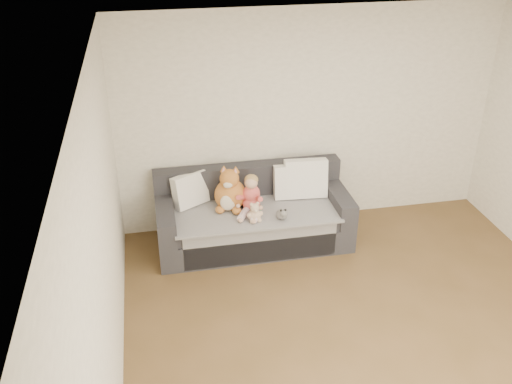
# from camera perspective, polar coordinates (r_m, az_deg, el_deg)

# --- Properties ---
(room_shell) EXTENTS (5.00, 5.00, 5.00)m
(room_shell) POSITION_cam_1_polar(r_m,az_deg,el_deg) (4.96, 11.91, -1.36)
(room_shell) COLOR brown
(room_shell) RESTS_ON ground
(sofa) EXTENTS (2.20, 0.94, 0.85)m
(sofa) POSITION_cam_1_polar(r_m,az_deg,el_deg) (6.61, -0.32, -2.60)
(sofa) COLOR #25252A
(sofa) RESTS_ON ground
(cushion_left) EXTENTS (0.45, 0.37, 0.39)m
(cushion_left) POSITION_cam_1_polar(r_m,az_deg,el_deg) (6.51, -6.61, 0.22)
(cushion_left) COLOR white
(cushion_left) RESTS_ON sofa
(cushion_right_back) EXTENTS (0.44, 0.22, 0.41)m
(cushion_right_back) POSITION_cam_1_polar(r_m,az_deg,el_deg) (6.64, 3.67, 1.04)
(cushion_right_back) COLOR white
(cushion_right_back) RESTS_ON sofa
(cushion_right_front) EXTENTS (0.51, 0.26, 0.47)m
(cushion_right_front) POSITION_cam_1_polar(r_m,az_deg,el_deg) (6.66, 4.99, 1.36)
(cushion_right_front) COLOR white
(cushion_right_front) RESTS_ON sofa
(toddler) EXTENTS (0.31, 0.44, 0.44)m
(toddler) POSITION_cam_1_polar(r_m,az_deg,el_deg) (6.35, -0.52, -0.44)
(toddler) COLOR #EE5C54
(toddler) RESTS_ON sofa
(plush_cat) EXTENTS (0.42, 0.38, 0.55)m
(plush_cat) POSITION_cam_1_polar(r_m,az_deg,el_deg) (6.40, -2.60, -0.05)
(plush_cat) COLOR #BA6A29
(plush_cat) RESTS_ON sofa
(teddy_bear) EXTENTS (0.18, 0.14, 0.23)m
(teddy_bear) POSITION_cam_1_polar(r_m,az_deg,el_deg) (6.19, -0.13, -2.17)
(teddy_bear) COLOR beige
(teddy_bear) RESTS_ON sofa
(plush_cow) EXTENTS (0.12, 0.19, 0.15)m
(plush_cow) POSITION_cam_1_polar(r_m,az_deg,el_deg) (6.25, 2.63, -2.21)
(plush_cow) COLOR white
(plush_cow) RESTS_ON sofa
(sippy_cup) EXTENTS (0.10, 0.07, 0.11)m
(sippy_cup) POSITION_cam_1_polar(r_m,az_deg,el_deg) (6.34, 0.09, -1.76)
(sippy_cup) COLOR #6E3BA2
(sippy_cup) RESTS_ON sofa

